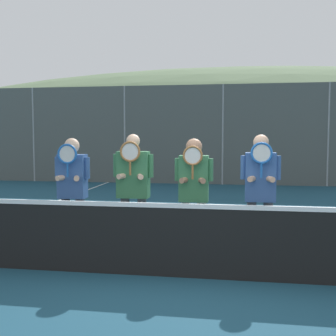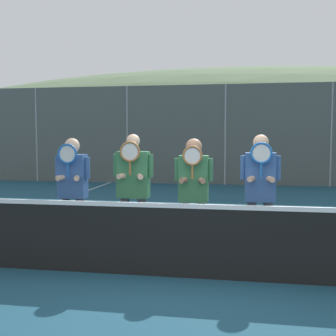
# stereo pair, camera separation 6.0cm
# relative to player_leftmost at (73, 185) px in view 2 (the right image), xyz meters

# --- Properties ---
(ground_plane) EXTENTS (120.00, 120.00, 0.00)m
(ground_plane) POSITION_rel_player_leftmost_xyz_m (1.94, -0.86, -1.01)
(ground_plane) COLOR navy
(hill_distant) EXTENTS (114.71, 63.73, 22.31)m
(hill_distant) POSITION_rel_player_leftmost_xyz_m (1.94, 59.51, -1.01)
(hill_distant) COLOR #5B7551
(hill_distant) RESTS_ON ground_plane
(clubhouse_building) EXTENTS (15.86, 5.50, 4.03)m
(clubhouse_building) POSITION_rel_player_leftmost_xyz_m (1.99, 15.90, 1.02)
(clubhouse_building) COLOR beige
(clubhouse_building) RESTS_ON ground_plane
(fence_back) EXTENTS (21.65, 0.06, 3.57)m
(fence_back) POSITION_rel_player_leftmost_xyz_m (1.94, 9.26, 0.77)
(fence_back) COLOR gray
(fence_back) RESTS_ON ground_plane
(tennis_net) EXTENTS (11.42, 0.09, 1.02)m
(tennis_net) POSITION_rel_player_leftmost_xyz_m (1.94, -0.86, -0.54)
(tennis_net) COLOR gray
(tennis_net) RESTS_ON ground_plane
(court_line_left_sideline) EXTENTS (0.05, 16.00, 0.01)m
(court_line_left_sideline) POSITION_rel_player_leftmost_xyz_m (-2.30, 2.14, -1.01)
(court_line_left_sideline) COLOR white
(court_line_left_sideline) RESTS_ON ground_plane
(player_leftmost) EXTENTS (0.54, 0.34, 1.71)m
(player_leftmost) POSITION_rel_player_leftmost_xyz_m (0.00, 0.00, 0.00)
(player_leftmost) COLOR #56565B
(player_leftmost) RESTS_ON ground_plane
(player_center_left) EXTENTS (0.59, 0.34, 1.76)m
(player_center_left) POSITION_rel_player_leftmost_xyz_m (0.93, -0.00, 0.02)
(player_center_left) COLOR #56565B
(player_center_left) RESTS_ON ground_plane
(player_center_right) EXTENTS (0.54, 0.34, 1.70)m
(player_center_right) POSITION_rel_player_leftmost_xyz_m (1.81, -0.02, 0.00)
(player_center_right) COLOR white
(player_center_right) RESTS_ON ground_plane
(player_rightmost) EXTENTS (0.54, 0.34, 1.76)m
(player_rightmost) POSITION_rel_player_leftmost_xyz_m (2.72, -0.04, 0.02)
(player_rightmost) COLOR #56565B
(player_rightmost) RESTS_ON ground_plane
(car_far_left) EXTENTS (4.12, 1.91, 1.86)m
(car_far_left) POSITION_rel_player_leftmost_xyz_m (-5.08, 11.95, -0.07)
(car_far_left) COLOR silver
(car_far_left) RESTS_ON ground_plane
(car_left_of_center) EXTENTS (4.27, 2.05, 1.72)m
(car_left_of_center) POSITION_rel_player_leftmost_xyz_m (-0.09, 11.60, -0.13)
(car_left_of_center) COLOR black
(car_left_of_center) RESTS_ON ground_plane
(car_center) EXTENTS (4.60, 1.95, 1.73)m
(car_center) POSITION_rel_player_leftmost_xyz_m (5.14, 11.84, -0.12)
(car_center) COLOR slate
(car_center) RESTS_ON ground_plane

